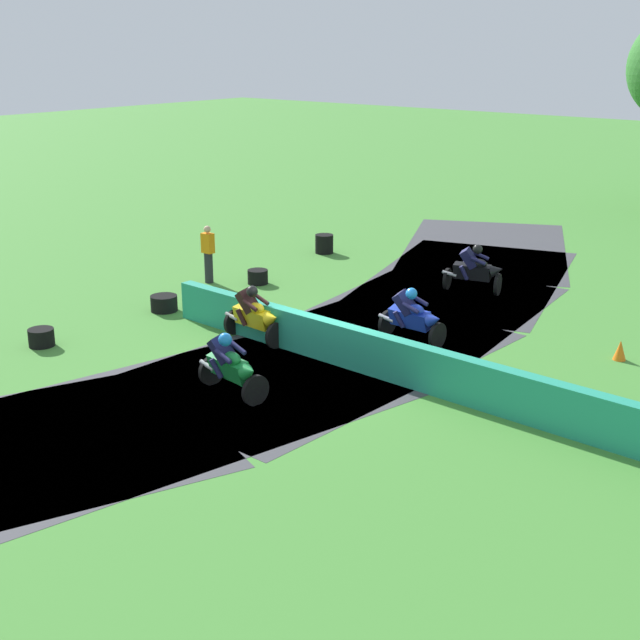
{
  "coord_description": "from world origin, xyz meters",
  "views": [
    {
      "loc": [
        11.12,
        -13.86,
        6.65
      ],
      "look_at": [
        -0.03,
        -0.09,
        0.9
      ],
      "focal_mm": 49.25,
      "sensor_mm": 36.0,
      "label": 1
    }
  ],
  "objects_px": {
    "motorcycle_lead_green": "(231,365)",
    "tire_stack_extra_a": "(324,244)",
    "tire_stack_far": "(258,277)",
    "tire_stack_mid_a": "(41,337)",
    "motorcycle_trailing_blue": "(412,316)",
    "track_marshal": "(208,254)",
    "motorcycle_chase_yellow": "(254,315)",
    "tire_stack_mid_b": "(164,303)",
    "motorcycle_fourth_black": "(475,270)",
    "traffic_cone": "(620,350)"
  },
  "relations": [
    {
      "from": "motorcycle_chase_yellow",
      "to": "track_marshal",
      "type": "height_order",
      "value": "track_marshal"
    },
    {
      "from": "motorcycle_lead_green",
      "to": "motorcycle_trailing_blue",
      "type": "bearing_deg",
      "value": 78.29
    },
    {
      "from": "motorcycle_trailing_blue",
      "to": "motorcycle_fourth_black",
      "type": "relative_size",
      "value": 0.99
    },
    {
      "from": "tire_stack_mid_a",
      "to": "tire_stack_extra_a",
      "type": "height_order",
      "value": "tire_stack_extra_a"
    },
    {
      "from": "tire_stack_extra_a",
      "to": "tire_stack_mid_b",
      "type": "bearing_deg",
      "value": -84.31
    },
    {
      "from": "motorcycle_trailing_blue",
      "to": "tire_stack_extra_a",
      "type": "distance_m",
      "value": 8.9
    },
    {
      "from": "motorcycle_lead_green",
      "to": "tire_stack_mid_a",
      "type": "height_order",
      "value": "motorcycle_lead_green"
    },
    {
      "from": "motorcycle_chase_yellow",
      "to": "traffic_cone",
      "type": "bearing_deg",
      "value": 30.88
    },
    {
      "from": "motorcycle_trailing_blue",
      "to": "traffic_cone",
      "type": "distance_m",
      "value": 4.52
    },
    {
      "from": "motorcycle_chase_yellow",
      "to": "traffic_cone",
      "type": "xyz_separation_m",
      "value": [
        6.88,
        4.11,
        -0.43
      ]
    },
    {
      "from": "track_marshal",
      "to": "tire_stack_far",
      "type": "bearing_deg",
      "value": 33.61
    },
    {
      "from": "tire_stack_far",
      "to": "track_marshal",
      "type": "height_order",
      "value": "track_marshal"
    },
    {
      "from": "motorcycle_lead_green",
      "to": "tire_stack_mid_a",
      "type": "bearing_deg",
      "value": -173.57
    },
    {
      "from": "motorcycle_chase_yellow",
      "to": "track_marshal",
      "type": "distance_m",
      "value": 5.36
    },
    {
      "from": "tire_stack_far",
      "to": "tire_stack_mid_a",
      "type": "bearing_deg",
      "value": -91.93
    },
    {
      "from": "track_marshal",
      "to": "motorcycle_lead_green",
      "type": "bearing_deg",
      "value": -41.18
    },
    {
      "from": "motorcycle_chase_yellow",
      "to": "tire_stack_mid_b",
      "type": "distance_m",
      "value": 3.48
    },
    {
      "from": "tire_stack_far",
      "to": "tire_stack_mid_b",
      "type": "bearing_deg",
      "value": -91.71
    },
    {
      "from": "motorcycle_trailing_blue",
      "to": "tire_stack_mid_a",
      "type": "distance_m",
      "value": 8.36
    },
    {
      "from": "tire_stack_far",
      "to": "traffic_cone",
      "type": "height_order",
      "value": "traffic_cone"
    },
    {
      "from": "motorcycle_trailing_blue",
      "to": "tire_stack_mid_b",
      "type": "relative_size",
      "value": 2.49
    },
    {
      "from": "motorcycle_trailing_blue",
      "to": "motorcycle_fourth_black",
      "type": "xyz_separation_m",
      "value": [
        -0.93,
        4.47,
        0.02
      ]
    },
    {
      "from": "motorcycle_trailing_blue",
      "to": "tire_stack_far",
      "type": "relative_size",
      "value": 2.95
    },
    {
      "from": "tire_stack_mid_a",
      "to": "tire_stack_extra_a",
      "type": "bearing_deg",
      "value": 93.19
    },
    {
      "from": "motorcycle_trailing_blue",
      "to": "tire_stack_far",
      "type": "bearing_deg",
      "value": 166.43
    },
    {
      "from": "traffic_cone",
      "to": "tire_stack_mid_a",
      "type": "bearing_deg",
      "value": -145.0
    },
    {
      "from": "motorcycle_lead_green",
      "to": "track_marshal",
      "type": "bearing_deg",
      "value": 138.82
    },
    {
      "from": "tire_stack_mid_a",
      "to": "tire_stack_extra_a",
      "type": "relative_size",
      "value": 0.96
    },
    {
      "from": "motorcycle_trailing_blue",
      "to": "tire_stack_far",
      "type": "xyz_separation_m",
      "value": [
        -6.13,
        1.48,
        -0.44
      ]
    },
    {
      "from": "tire_stack_far",
      "to": "track_marshal",
      "type": "bearing_deg",
      "value": -146.39
    },
    {
      "from": "motorcycle_fourth_black",
      "to": "tire_stack_mid_b",
      "type": "height_order",
      "value": "motorcycle_fourth_black"
    },
    {
      "from": "track_marshal",
      "to": "traffic_cone",
      "type": "xyz_separation_m",
      "value": [
        11.37,
        1.2,
        -0.6
      ]
    },
    {
      "from": "motorcycle_fourth_black",
      "to": "tire_stack_far",
      "type": "distance_m",
      "value": 6.02
    },
    {
      "from": "tire_stack_mid_a",
      "to": "tire_stack_far",
      "type": "xyz_separation_m",
      "value": [
        0.23,
        6.89,
        0.0
      ]
    },
    {
      "from": "motorcycle_fourth_black",
      "to": "tire_stack_mid_b",
      "type": "bearing_deg",
      "value": -129.81
    },
    {
      "from": "tire_stack_mid_b",
      "to": "traffic_cone",
      "type": "distance_m",
      "value": 10.99
    },
    {
      "from": "tire_stack_far",
      "to": "motorcycle_lead_green",
      "type": "bearing_deg",
      "value": -50.71
    },
    {
      "from": "tire_stack_far",
      "to": "motorcycle_chase_yellow",
      "type": "bearing_deg",
      "value": -47.88
    },
    {
      "from": "track_marshal",
      "to": "tire_stack_mid_a",
      "type": "bearing_deg",
      "value": -81.37
    },
    {
      "from": "tire_stack_mid_b",
      "to": "tire_stack_extra_a",
      "type": "bearing_deg",
      "value": 95.69
    },
    {
      "from": "motorcycle_trailing_blue",
      "to": "tire_stack_mid_b",
      "type": "xyz_separation_m",
      "value": [
        -6.23,
        -1.9,
        -0.44
      ]
    },
    {
      "from": "track_marshal",
      "to": "traffic_cone",
      "type": "height_order",
      "value": "track_marshal"
    },
    {
      "from": "motorcycle_chase_yellow",
      "to": "motorcycle_trailing_blue",
      "type": "bearing_deg",
      "value": 38.24
    },
    {
      "from": "motorcycle_lead_green",
      "to": "tire_stack_extra_a",
      "type": "relative_size",
      "value": 2.84
    },
    {
      "from": "tire_stack_far",
      "to": "motorcycle_fourth_black",
      "type": "bearing_deg",
      "value": 29.87
    },
    {
      "from": "motorcycle_lead_green",
      "to": "tire_stack_extra_a",
      "type": "bearing_deg",
      "value": 120.1
    },
    {
      "from": "tire_stack_mid_b",
      "to": "track_marshal",
      "type": "bearing_deg",
      "value": 112.11
    },
    {
      "from": "motorcycle_fourth_black",
      "to": "tire_stack_far",
      "type": "bearing_deg",
      "value": -150.13
    },
    {
      "from": "motorcycle_lead_green",
      "to": "traffic_cone",
      "type": "distance_m",
      "value": 8.42
    },
    {
      "from": "motorcycle_trailing_blue",
      "to": "traffic_cone",
      "type": "height_order",
      "value": "motorcycle_trailing_blue"
    }
  ]
}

